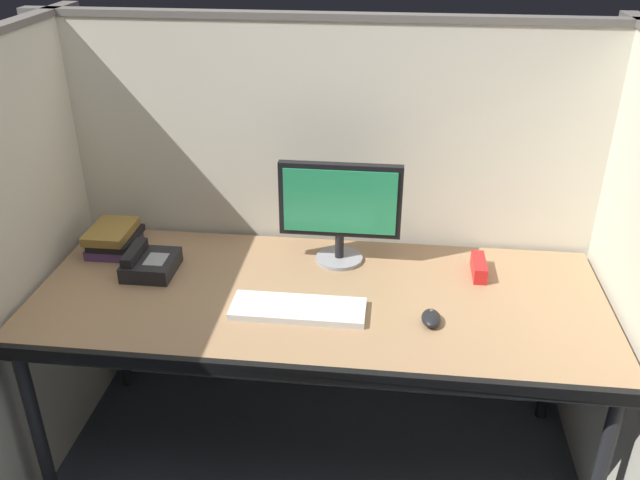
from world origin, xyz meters
The scene contains 9 objects.
cubicle_partition_rear centered at (0.00, 0.74, 0.79)m, with size 2.21×0.06×1.57m.
cubicle_partition_left centered at (-0.99, 0.20, 0.79)m, with size 0.06×1.41×1.57m.
desk centered at (0.00, 0.29, 0.69)m, with size 1.90×0.80×0.74m.
monitor_center centered at (0.05, 0.54, 0.96)m, with size 0.43×0.17×0.37m.
keyboard_main centered at (-0.05, 0.19, 0.75)m, with size 0.43×0.15×0.02m, color silver.
computer_mouse centered at (0.37, 0.18, 0.76)m, with size 0.06×0.10×0.04m.
desk_phone centered at (-0.61, 0.38, 0.77)m, with size 0.17×0.19×0.09m.
red_stapler centered at (0.54, 0.50, 0.77)m, with size 0.04×0.15×0.06m, color red.
book_stack centered at (-0.80, 0.53, 0.79)m, with size 0.16×0.21×0.09m.
Camera 1 is at (0.22, -1.57, 1.93)m, focal length 37.40 mm.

